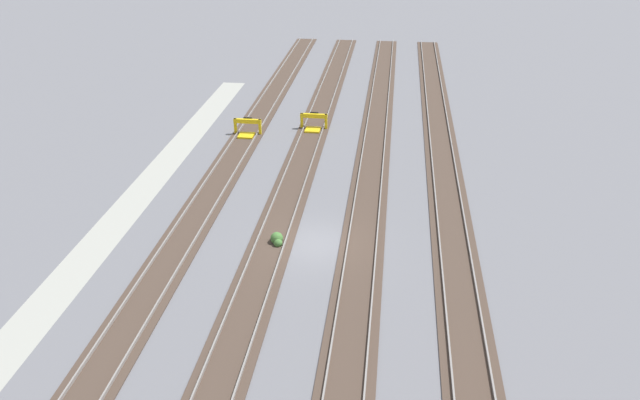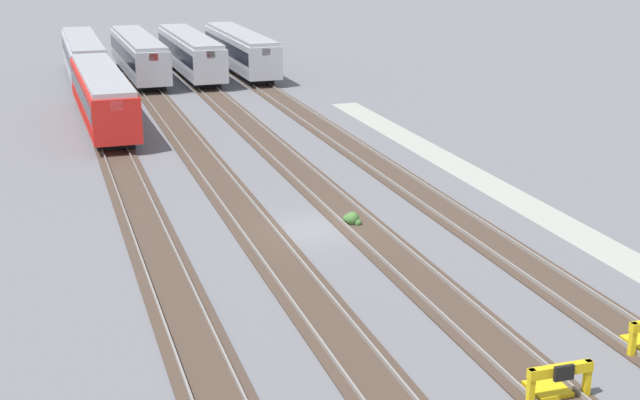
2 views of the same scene
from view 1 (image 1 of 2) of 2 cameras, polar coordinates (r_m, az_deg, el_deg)
name	(u,v)px [view 1 (image 1 of 2)]	position (r m, az deg, el deg)	size (l,w,h in m)	color
ground_plane	(317,244)	(31.50, -0.31, -4.07)	(400.00, 400.00, 0.00)	slate
service_walkway	(109,231)	(34.48, -18.76, -2.69)	(54.00, 2.00, 0.01)	#9E9E93
rail_track_nearest	(185,235)	(32.95, -12.26, -3.15)	(90.00, 2.24, 0.21)	#47382D
rail_track_near_inner	(272,241)	(31.81, -4.41, -3.73)	(90.00, 2.24, 0.21)	#47382D
rail_track_middle	(362,246)	(31.31, 3.86, -4.25)	(90.00, 2.24, 0.21)	#47382D
rail_track_far_inner	(455,252)	(31.47, 12.23, -4.70)	(90.00, 2.24, 0.21)	#47382D
bumper_stop_nearest_track	(247,129)	(45.18, -6.70, 6.49)	(1.34, 2.00, 1.22)	gold
bumper_stop_near_inner_track	(313,123)	(45.94, -0.61, 7.03)	(1.35, 2.00, 1.22)	gold
weed_clump	(277,239)	(31.52, -3.98, -3.60)	(0.92, 0.70, 0.64)	#427033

